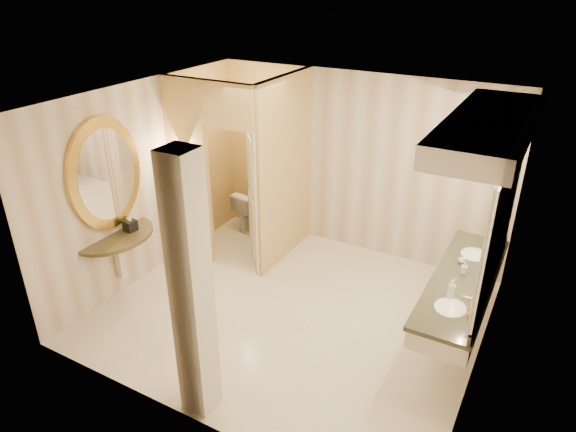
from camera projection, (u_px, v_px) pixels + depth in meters
name	position (u px, v px, depth m)	size (l,w,h in m)	color
floor	(291.00, 311.00, 6.58)	(4.50, 4.50, 0.00)	beige
ceiling	(292.00, 101.00, 5.41)	(4.50, 4.50, 0.00)	white
wall_back	(357.00, 165.00, 7.57)	(4.50, 0.02, 2.70)	beige
wall_front	(180.00, 305.00, 4.42)	(4.50, 0.02, 2.70)	beige
wall_left	(147.00, 181.00, 6.98)	(0.02, 4.00, 2.70)	beige
wall_right	(493.00, 265.00, 5.01)	(0.02, 4.00, 2.70)	beige
toilet_closet	(254.00, 171.00, 7.23)	(1.50, 1.55, 2.70)	#F0CD7D
wall_sconce	(184.00, 149.00, 7.01)	(0.14, 0.14, 0.42)	#C3903E
vanity	(477.00, 218.00, 5.32)	(0.75, 2.45, 2.09)	silver
console_shelf	(109.00, 200.00, 6.40)	(1.11, 1.11, 2.00)	black
pillar	(191.00, 292.00, 4.60)	(0.29, 0.29, 2.70)	silver
tissue_box	(130.00, 226.00, 6.67)	(0.14, 0.14, 0.14)	black
toilet	(252.00, 209.00, 8.56)	(0.37, 0.66, 0.67)	white
soap_bottle_a	(464.00, 268.00, 5.73)	(0.06, 0.06, 0.14)	beige
soap_bottle_b	(462.00, 259.00, 5.93)	(0.09, 0.09, 0.11)	silver
soap_bottle_c	(452.00, 289.00, 5.28)	(0.08, 0.09, 0.22)	#C6B28C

